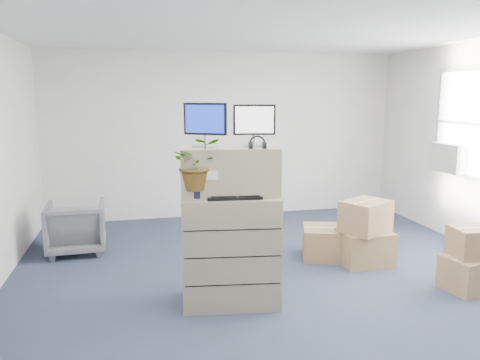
% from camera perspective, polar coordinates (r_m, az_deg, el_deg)
% --- Properties ---
extents(ground, '(7.00, 7.00, 0.00)m').
position_cam_1_polar(ground, '(5.08, 5.81, -13.93)').
color(ground, '#242A41').
rests_on(ground, ground).
extents(wall_back, '(6.00, 0.02, 2.80)m').
position_cam_1_polar(wall_back, '(8.06, -1.89, 5.48)').
color(wall_back, silver).
rests_on(wall_back, ground).
extents(ac_unit, '(0.24, 0.60, 0.40)m').
position_cam_1_polar(ac_unit, '(7.30, 24.26, 2.48)').
color(ac_unit, '#B7B8B3').
rests_on(ac_unit, wall_right).
extents(filing_cabinet_lower, '(1.02, 0.70, 1.11)m').
position_cam_1_polar(filing_cabinet_lower, '(4.74, -1.16, -8.47)').
color(filing_cabinet_lower, tan).
rests_on(filing_cabinet_lower, ground).
extents(filing_cabinet_upper, '(1.00, 0.59, 0.47)m').
position_cam_1_polar(filing_cabinet_upper, '(4.60, -1.24, 1.12)').
color(filing_cabinet_upper, tan).
rests_on(filing_cabinet_upper, filing_cabinet_lower).
extents(monitor_left, '(0.39, 0.25, 0.43)m').
position_cam_1_polar(monitor_left, '(4.54, -4.27, 7.02)').
color(monitor_left, '#99999E').
rests_on(monitor_left, filing_cabinet_upper).
extents(monitor_right, '(0.41, 0.19, 0.41)m').
position_cam_1_polar(monitor_right, '(4.60, 1.76, 6.96)').
color(monitor_right, '#99999E').
rests_on(monitor_right, filing_cabinet_upper).
extents(headphones, '(0.16, 0.04, 0.16)m').
position_cam_1_polar(headphones, '(4.43, 2.13, 4.43)').
color(headphones, black).
rests_on(headphones, filing_cabinet_upper).
extents(keyboard, '(0.54, 0.26, 0.03)m').
position_cam_1_polar(keyboard, '(4.48, -0.73, -2.05)').
color(keyboard, black).
rests_on(keyboard, filing_cabinet_lower).
extents(mouse, '(0.10, 0.07, 0.03)m').
position_cam_1_polar(mouse, '(4.51, 2.81, -1.93)').
color(mouse, silver).
rests_on(mouse, filing_cabinet_lower).
extents(water_bottle, '(0.08, 0.08, 0.29)m').
position_cam_1_polar(water_bottle, '(4.59, -0.07, -0.05)').
color(water_bottle, gray).
rests_on(water_bottle, filing_cabinet_lower).
extents(phone_dock, '(0.07, 0.06, 0.13)m').
position_cam_1_polar(phone_dock, '(4.60, -1.16, -1.33)').
color(phone_dock, silver).
rests_on(phone_dock, filing_cabinet_lower).
extents(external_drive, '(0.25, 0.22, 0.06)m').
position_cam_1_polar(external_drive, '(4.71, 2.68, -1.23)').
color(external_drive, black).
rests_on(external_drive, filing_cabinet_lower).
extents(tissue_box, '(0.28, 0.22, 0.10)m').
position_cam_1_polar(tissue_box, '(4.73, 3.42, -0.22)').
color(tissue_box, '#3E92D3').
rests_on(tissue_box, external_drive).
extents(potted_plant, '(0.49, 0.54, 0.48)m').
position_cam_1_polar(potted_plant, '(4.43, -5.31, 1.15)').
color(potted_plant, '#89A685').
rests_on(potted_plant, filing_cabinet_lower).
extents(office_chair, '(0.76, 0.72, 0.75)m').
position_cam_1_polar(office_chair, '(6.63, -19.37, -5.16)').
color(office_chair, '#5C5C61').
rests_on(office_chair, ground).
extents(cardboard_boxes, '(1.75, 1.90, 0.81)m').
position_cam_1_polar(cardboard_boxes, '(5.94, 16.50, -7.38)').
color(cardboard_boxes, olive).
rests_on(cardboard_boxes, ground).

